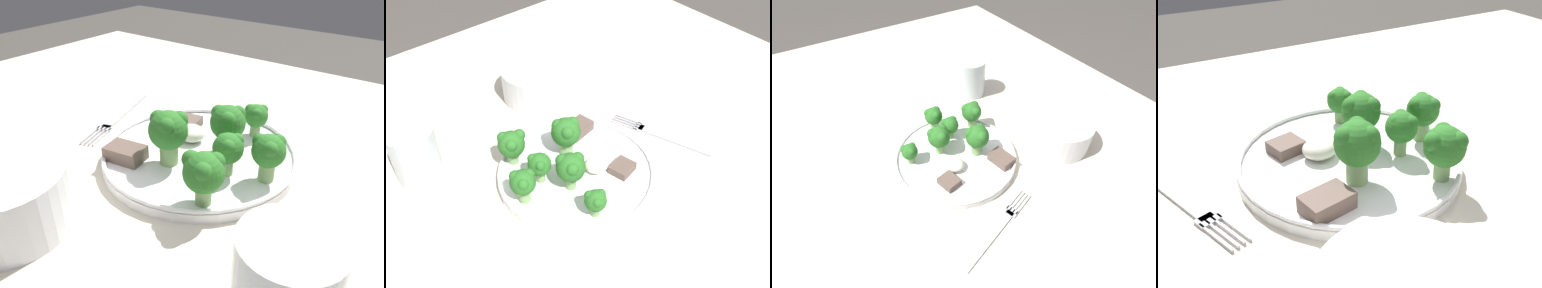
# 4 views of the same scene
# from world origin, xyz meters

# --- Properties ---
(ground_plane) EXTENTS (8.00, 8.00, 0.00)m
(ground_plane) POSITION_xyz_m (0.00, 0.00, 0.00)
(ground_plane) COLOR #4C4742
(table) EXTENTS (1.37, 1.01, 0.73)m
(table) POSITION_xyz_m (0.00, 0.00, 0.65)
(table) COLOR beige
(table) RESTS_ON ground_plane
(dinner_plate) EXTENTS (0.26, 0.26, 0.02)m
(dinner_plate) POSITION_xyz_m (0.05, -0.06, 0.74)
(dinner_plate) COLOR white
(dinner_plate) RESTS_ON table
(fork) EXTENTS (0.08, 0.19, 0.00)m
(fork) POSITION_xyz_m (0.23, -0.08, 0.74)
(fork) COLOR #B2B2B7
(fork) RESTS_ON table
(cream_bowl) EXTENTS (0.13, 0.13, 0.07)m
(cream_bowl) POSITION_xyz_m (0.13, 0.17, 0.77)
(cream_bowl) COLOR silver
(cream_bowl) RESTS_ON table
(drinking_glass) EXTENTS (0.08, 0.08, 0.10)m
(drinking_glass) POSITION_xyz_m (-0.15, 0.11, 0.78)
(drinking_glass) COLOR silver
(drinking_glass) RESTS_ON table
(broccoli_floret_near_rim_left) EXTENTS (0.05, 0.05, 0.07)m
(broccoli_floret_near_rim_left) POSITION_xyz_m (0.07, -0.01, 0.79)
(broccoli_floret_near_rim_left) COLOR #7FA866
(broccoli_floret_near_rim_left) RESTS_ON dinner_plate
(broccoli_floret_center_left) EXTENTS (0.04, 0.04, 0.05)m
(broccoli_floret_center_left) POSITION_xyz_m (-0.01, -0.03, 0.78)
(broccoli_floret_center_left) COLOR #7FA866
(broccoli_floret_center_left) RESTS_ON dinner_plate
(broccoli_floret_back_left) EXTENTS (0.05, 0.05, 0.07)m
(broccoli_floret_back_left) POSITION_xyz_m (0.02, -0.08, 0.79)
(broccoli_floret_back_left) COLOR #7FA866
(broccoli_floret_back_left) RESTS_ON dinner_plate
(broccoli_floret_front_left) EXTENTS (0.04, 0.04, 0.06)m
(broccoli_floret_front_left) POSITION_xyz_m (-0.05, -0.05, 0.79)
(broccoli_floret_front_left) COLOR #7FA866
(broccoli_floret_front_left) RESTS_ON dinner_plate
(broccoli_floret_center_back) EXTENTS (0.03, 0.03, 0.05)m
(broccoli_floret_center_back) POSITION_xyz_m (0.01, -0.14, 0.78)
(broccoli_floret_center_back) COLOR #7FA866
(broccoli_floret_center_back) RESTS_ON dinner_plate
(broccoli_floret_mid_cluster) EXTENTS (0.05, 0.05, 0.06)m
(broccoli_floret_mid_cluster) POSITION_xyz_m (-0.02, 0.03, 0.79)
(broccoli_floret_mid_cluster) COLOR #7FA866
(broccoli_floret_mid_cluster) RESTS_ON dinner_plate
(meat_slice_front_slice) EXTENTS (0.04, 0.04, 0.01)m
(meat_slice_front_slice) POSITION_xyz_m (0.11, -0.11, 0.75)
(meat_slice_front_slice) COLOR brown
(meat_slice_front_slice) RESTS_ON dinner_plate
(meat_slice_middle_slice) EXTENTS (0.05, 0.04, 0.02)m
(meat_slice_middle_slice) POSITION_xyz_m (0.12, 0.02, 0.76)
(meat_slice_middle_slice) COLOR brown
(meat_slice_middle_slice) RESTS_ON dinner_plate
(sauce_dollop) EXTENTS (0.04, 0.04, 0.02)m
(sauce_dollop) POSITION_xyz_m (0.08, -0.07, 0.76)
(sauce_dollop) COLOR silver
(sauce_dollop) RESTS_ON dinner_plate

